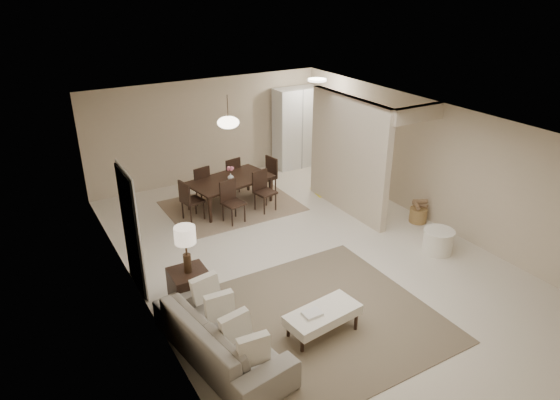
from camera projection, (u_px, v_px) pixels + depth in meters
floor at (308, 256)px, 9.19m from camera, size 9.00×9.00×0.00m
ceiling at (311, 124)px, 8.15m from camera, size 9.00×9.00×0.00m
back_wall at (208, 130)px, 12.21m from camera, size 6.00×0.00×6.00m
left_wall at (138, 235)px, 7.29m from camera, size 0.00×9.00×9.00m
right_wall at (433, 164)px, 10.05m from camera, size 0.00×9.00×9.00m
partition at (348, 156)px, 10.48m from camera, size 0.15×2.50×2.50m
doorway at (131, 232)px, 7.87m from camera, size 0.04×0.90×2.04m
pantry_cabinet at (297, 128)px, 13.10m from camera, size 1.20×0.55×2.10m
flush_light at (317, 80)px, 11.74m from camera, size 0.44×0.44×0.05m
living_rug at (322, 317)px, 7.53m from camera, size 3.20×3.20×0.01m
sofa at (221, 336)px, 6.64m from camera, size 2.37×1.21×0.66m
ottoman_bench at (323, 315)px, 7.08m from camera, size 1.16×0.63×0.40m
side_table at (190, 288)px, 7.70m from camera, size 0.57×0.57×0.61m
table_lamp at (185, 239)px, 7.34m from camera, size 0.32×0.32×0.76m
round_pouf at (438, 241)px, 9.23m from camera, size 0.57×0.57×0.44m
wicker_basket at (418, 215)px, 10.39m from camera, size 0.37×0.37×0.31m
dining_rug at (232, 206)px, 11.15m from camera, size 2.80×2.10×0.01m
dining_table at (231, 193)px, 11.02m from camera, size 1.98×1.34×0.64m
dining_chairs at (231, 188)px, 10.97m from camera, size 2.41×1.92×0.89m
vase at (231, 177)px, 10.86m from camera, size 0.17×0.17×0.14m
yellow_mat at (333, 190)px, 11.96m from camera, size 1.04×0.74×0.01m
pendant_light at (228, 122)px, 10.36m from camera, size 0.46×0.46×0.71m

